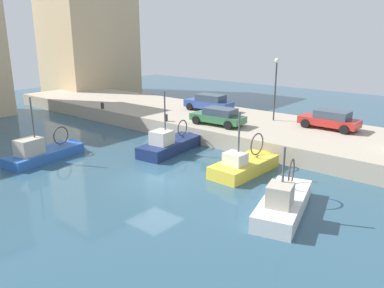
{
  "coord_description": "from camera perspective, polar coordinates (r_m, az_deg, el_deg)",
  "views": [
    {
      "loc": [
        -13.92,
        -14.44,
        7.87
      ],
      "look_at": [
        3.7,
        0.29,
        1.2
      ],
      "focal_mm": 35.92,
      "sensor_mm": 36.0,
      "label": 1
    }
  ],
  "objects": [
    {
      "name": "fishing_boat_blue",
      "position": [
        26.77,
        -20.47,
        -1.6
      ],
      "size": [
        6.05,
        2.53,
        4.92
      ],
      "color": "#2D60B7",
      "rests_on": "ground"
    },
    {
      "name": "parked_car_red",
      "position": [
        29.27,
        19.81,
        3.45
      ],
      "size": [
        1.92,
        4.19,
        1.36
      ],
      "color": "red",
      "rests_on": "quay_wall"
    },
    {
      "name": "parked_car_blue",
      "position": [
        34.12,
        2.56,
        6.18
      ],
      "size": [
        2.05,
        4.44,
        1.47
      ],
      "color": "#334C9E",
      "rests_on": "quay_wall"
    },
    {
      "name": "fishing_boat_yellow",
      "position": [
        23.0,
        8.24,
        -3.75
      ],
      "size": [
        5.46,
        2.31,
        4.59
      ],
      "color": "gold",
      "rests_on": "ground"
    },
    {
      "name": "fishing_boat_white",
      "position": [
        18.47,
        13.57,
        -9.11
      ],
      "size": [
        6.15,
        3.1,
        4.04
      ],
      "color": "white",
      "rests_on": "ground"
    },
    {
      "name": "mooring_bollard_south",
      "position": [
        30.19,
        -3.89,
        3.92
      ],
      "size": [
        0.28,
        0.28,
        0.55
      ],
      "primitive_type": "cylinder",
      "color": "#2D2D33",
      "rests_on": "quay_wall"
    },
    {
      "name": "mooring_bollard_mid",
      "position": [
        36.09,
        -13.17,
        5.56
      ],
      "size": [
        0.28,
        0.28,
        0.55
      ],
      "primitive_type": "cylinder",
      "color": "#2D2D33",
      "rests_on": "quay_wall"
    },
    {
      "name": "parked_car_green",
      "position": [
        28.85,
        3.95,
        4.15
      ],
      "size": [
        2.04,
        4.23,
        1.3
      ],
      "color": "#387547",
      "rests_on": "quay_wall"
    },
    {
      "name": "waterfront_building_west",
      "position": [
        52.79,
        -15.2,
        17.16
      ],
      "size": [
        10.69,
        8.36,
        18.47
      ],
      "color": "#D1B284",
      "rests_on": "ground"
    },
    {
      "name": "water_surface",
      "position": [
        21.55,
        -5.76,
        -5.32
      ],
      "size": [
        80.0,
        80.0,
        0.0
      ],
      "primitive_type": "plane",
      "color": "#2D5166",
      "rests_on": "ground"
    },
    {
      "name": "fishing_boat_navy",
      "position": [
        26.65,
        -2.84,
        -0.72
      ],
      "size": [
        6.18,
        2.43,
        5.07
      ],
      "color": "navy",
      "rests_on": "ground"
    },
    {
      "name": "quay_wall",
      "position": [
        30.13,
        9.99,
        1.98
      ],
      "size": [
        9.0,
        56.0,
        1.2
      ],
      "primitive_type": "cube",
      "color": "#ADA08C",
      "rests_on": "ground"
    },
    {
      "name": "quay_streetlamp",
      "position": [
        30.58,
        12.34,
        9.41
      ],
      "size": [
        0.36,
        0.36,
        4.83
      ],
      "color": "#38383D",
      "rests_on": "quay_wall"
    }
  ]
}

